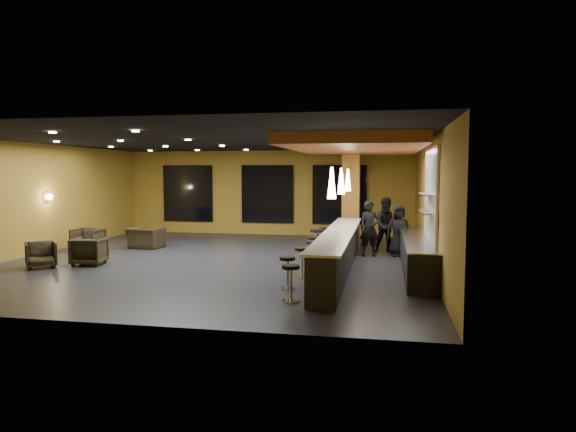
% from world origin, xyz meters
% --- Properties ---
extents(floor, '(12.00, 13.00, 0.10)m').
position_xyz_m(floor, '(0.00, 0.00, -0.05)').
color(floor, black).
rests_on(floor, ground).
extents(ceiling, '(12.00, 13.00, 0.10)m').
position_xyz_m(ceiling, '(0.00, 0.00, 3.55)').
color(ceiling, black).
extents(wall_back, '(12.00, 0.10, 3.50)m').
position_xyz_m(wall_back, '(0.00, 6.55, 1.75)').
color(wall_back, olive).
rests_on(wall_back, floor).
extents(wall_front, '(12.00, 0.10, 3.50)m').
position_xyz_m(wall_front, '(0.00, -6.55, 1.75)').
color(wall_front, olive).
rests_on(wall_front, floor).
extents(wall_left, '(0.10, 13.00, 3.50)m').
position_xyz_m(wall_left, '(-6.05, 0.00, 1.75)').
color(wall_left, olive).
rests_on(wall_left, floor).
extents(wall_right, '(0.10, 13.00, 3.50)m').
position_xyz_m(wall_right, '(6.05, 0.00, 1.75)').
color(wall_right, olive).
rests_on(wall_right, floor).
extents(wood_soffit, '(3.60, 8.00, 0.28)m').
position_xyz_m(wood_soffit, '(4.00, 1.00, 3.36)').
color(wood_soffit, '#B16433').
rests_on(wood_soffit, ceiling).
extents(window_left, '(2.20, 0.06, 2.40)m').
position_xyz_m(window_left, '(-3.50, 6.44, 1.70)').
color(window_left, black).
rests_on(window_left, wall_back).
extents(window_center, '(2.20, 0.06, 2.40)m').
position_xyz_m(window_center, '(0.00, 6.44, 1.70)').
color(window_center, black).
rests_on(window_center, wall_back).
extents(window_right, '(2.20, 0.06, 2.40)m').
position_xyz_m(window_right, '(3.00, 6.44, 1.70)').
color(window_right, black).
rests_on(window_right, wall_back).
extents(tile_backsplash, '(0.06, 3.20, 2.40)m').
position_xyz_m(tile_backsplash, '(5.96, -1.00, 2.00)').
color(tile_backsplash, white).
rests_on(tile_backsplash, wall_right).
extents(bar_counter, '(0.60, 8.00, 1.00)m').
position_xyz_m(bar_counter, '(3.65, -1.00, 0.50)').
color(bar_counter, black).
rests_on(bar_counter, floor).
extents(bar_top, '(0.78, 8.10, 0.05)m').
position_xyz_m(bar_top, '(3.65, -1.00, 1.02)').
color(bar_top, silver).
rests_on(bar_top, bar_counter).
extents(prep_counter, '(0.70, 6.00, 0.86)m').
position_xyz_m(prep_counter, '(5.65, -0.50, 0.43)').
color(prep_counter, black).
rests_on(prep_counter, floor).
extents(prep_top, '(0.72, 6.00, 0.03)m').
position_xyz_m(prep_top, '(5.65, -0.50, 0.89)').
color(prep_top, silver).
rests_on(prep_top, prep_counter).
extents(wall_shelf_lower, '(0.30, 1.50, 0.03)m').
position_xyz_m(wall_shelf_lower, '(5.82, -1.20, 1.60)').
color(wall_shelf_lower, silver).
rests_on(wall_shelf_lower, wall_right).
extents(wall_shelf_upper, '(0.30, 1.50, 0.03)m').
position_xyz_m(wall_shelf_upper, '(5.82, -1.20, 2.05)').
color(wall_shelf_upper, silver).
rests_on(wall_shelf_upper, wall_right).
extents(column, '(0.60, 0.60, 3.50)m').
position_xyz_m(column, '(3.65, 3.60, 1.75)').
color(column, brown).
rests_on(column, floor).
extents(wall_sconce, '(0.22, 0.22, 0.22)m').
position_xyz_m(wall_sconce, '(-5.88, 0.50, 1.80)').
color(wall_sconce, '#FFE5B2').
rests_on(wall_sconce, wall_left).
extents(pendant_0, '(0.20, 0.20, 0.70)m').
position_xyz_m(pendant_0, '(3.65, -3.00, 2.35)').
color(pendant_0, white).
rests_on(pendant_0, wood_soffit).
extents(pendant_1, '(0.20, 0.20, 0.70)m').
position_xyz_m(pendant_1, '(3.65, -0.50, 2.35)').
color(pendant_1, white).
rests_on(pendant_1, wood_soffit).
extents(pendant_2, '(0.20, 0.20, 0.70)m').
position_xyz_m(pendant_2, '(3.65, 2.00, 2.35)').
color(pendant_2, white).
rests_on(pendant_2, wood_soffit).
extents(staff_a, '(0.72, 0.58, 1.72)m').
position_xyz_m(staff_a, '(4.37, 1.55, 0.86)').
color(staff_a, black).
rests_on(staff_a, floor).
extents(staff_b, '(0.95, 0.79, 1.79)m').
position_xyz_m(staff_b, '(4.90, 2.28, 0.90)').
color(staff_b, black).
rests_on(staff_b, floor).
extents(staff_c, '(0.85, 0.63, 1.59)m').
position_xyz_m(staff_c, '(5.25, 1.74, 0.80)').
color(staff_c, black).
rests_on(staff_c, floor).
extents(armchair_a, '(1.08, 1.08, 0.71)m').
position_xyz_m(armchair_a, '(-4.35, -2.06, 0.35)').
color(armchair_a, black).
rests_on(armchair_a, floor).
extents(armchair_b, '(0.95, 0.97, 0.77)m').
position_xyz_m(armchair_b, '(-3.31, -1.42, 0.39)').
color(armchair_b, black).
rests_on(armchair_b, floor).
extents(armchair_c, '(0.85, 0.87, 0.78)m').
position_xyz_m(armchair_c, '(-4.70, 0.74, 0.39)').
color(armchair_c, black).
rests_on(armchair_c, floor).
extents(armchair_d, '(1.17, 1.05, 0.70)m').
position_xyz_m(armchair_d, '(-3.22, 1.88, 0.35)').
color(armchair_d, black).
rests_on(armchair_d, floor).
extents(bar_stool_0, '(0.38, 0.38, 0.74)m').
position_xyz_m(bar_stool_0, '(2.99, -4.45, 0.48)').
color(bar_stool_0, silver).
rests_on(bar_stool_0, floor).
extents(bar_stool_1, '(0.37, 0.37, 0.72)m').
position_xyz_m(bar_stool_1, '(2.72, -3.36, 0.46)').
color(bar_stool_1, silver).
rests_on(bar_stool_1, floor).
extents(bar_stool_2, '(0.38, 0.38, 0.75)m').
position_xyz_m(bar_stool_2, '(2.83, -2.05, 0.48)').
color(bar_stool_2, silver).
rests_on(bar_stool_2, floor).
extents(bar_stool_3, '(0.39, 0.39, 0.78)m').
position_xyz_m(bar_stool_3, '(2.98, -1.04, 0.50)').
color(bar_stool_3, silver).
rests_on(bar_stool_3, floor).
extents(bar_stool_4, '(0.37, 0.37, 0.74)m').
position_xyz_m(bar_stool_4, '(2.80, 0.15, 0.47)').
color(bar_stool_4, silver).
rests_on(bar_stool_4, floor).
extents(bar_stool_5, '(0.43, 0.43, 0.85)m').
position_xyz_m(bar_stool_5, '(2.77, 1.18, 0.54)').
color(bar_stool_5, silver).
rests_on(bar_stool_5, floor).
extents(bar_stool_6, '(0.38, 0.38, 0.76)m').
position_xyz_m(bar_stool_6, '(2.85, 2.51, 0.49)').
color(bar_stool_6, silver).
rests_on(bar_stool_6, floor).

